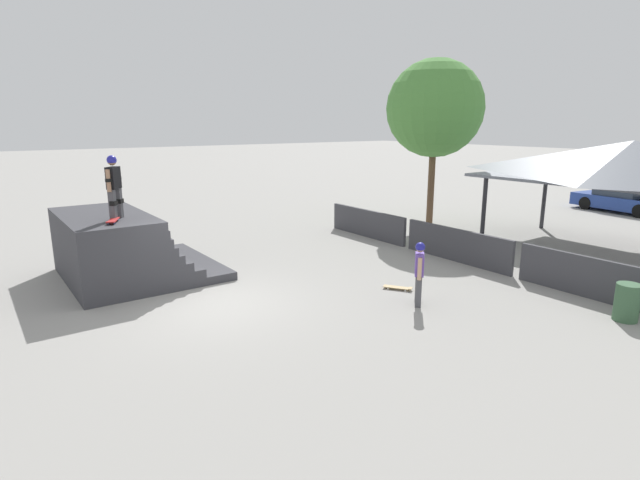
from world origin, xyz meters
TOP-DOWN VIEW (x-y plane):
  - ground_plane at (0.00, 0.00)m, footprint 160.00×160.00m
  - quarter_pipe_ramp at (-3.45, -1.21)m, footprint 4.19×4.00m
  - skater_on_deck at (-2.58, -1.38)m, footprint 0.63×0.56m
  - skateboard_on_deck at (-2.11, -1.60)m, footprint 0.78×0.50m
  - bystander_walking at (2.96, 4.09)m, footprint 0.50×0.50m
  - skateboard_on_ground at (1.90, 4.49)m, footprint 0.75×0.58m
  - barrier_fence at (0.95, 7.95)m, footprint 12.67×0.12m
  - pavilion_shelter at (3.63, 12.99)m, footprint 9.33×4.71m
  - tree_far_back at (-3.57, 11.68)m, footprint 4.00×4.00m
  - trash_bin at (6.38, 7.13)m, footprint 0.52×0.52m
  - parked_car_blue at (-0.19, 21.68)m, footprint 4.64×2.25m

SIDE VIEW (x-z plane):
  - ground_plane at x=0.00m, z-range 0.00..0.00m
  - skateboard_on_ground at x=1.90m, z-range 0.01..0.10m
  - trash_bin at x=6.38m, z-range 0.00..0.85m
  - barrier_fence at x=0.95m, z-range 0.00..1.05m
  - parked_car_blue at x=-0.19m, z-range -0.03..1.24m
  - quarter_pipe_ramp at x=-3.45m, z-range -0.10..1.77m
  - bystander_walking at x=2.96m, z-range 0.14..1.69m
  - skateboard_on_deck at x=-2.11m, z-range 1.89..1.98m
  - skater_on_deck at x=-2.58m, z-range 2.00..3.64m
  - pavilion_shelter at x=3.63m, z-range 1.18..4.95m
  - tree_far_back at x=-3.57m, z-range 1.43..8.32m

